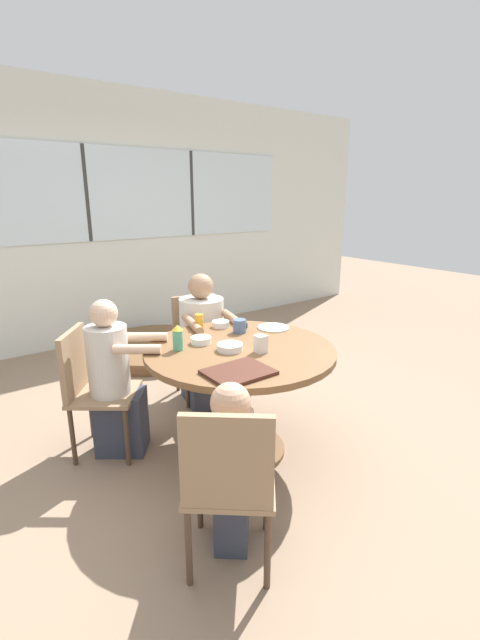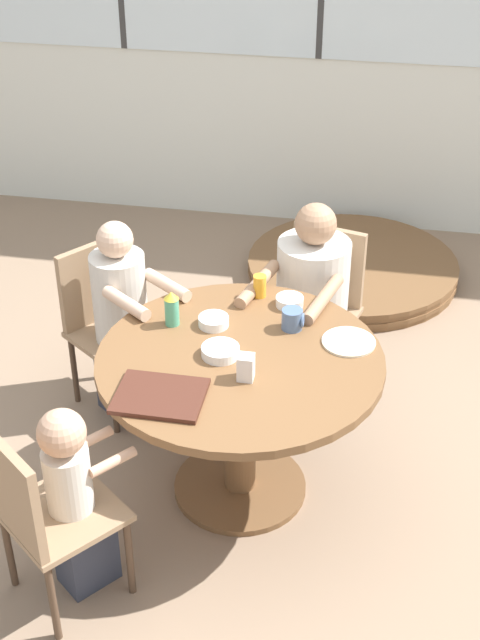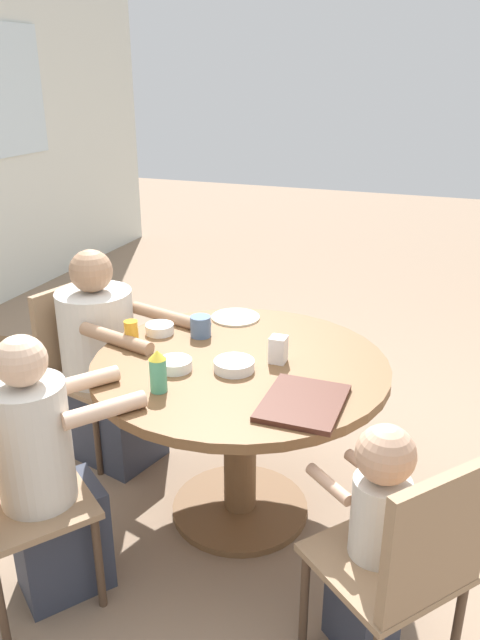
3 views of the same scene
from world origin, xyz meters
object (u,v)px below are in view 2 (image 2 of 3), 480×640
object	(u,v)px
bowl_white_shallow	(220,351)
coffee_mug	(293,319)
chair_for_man_blue_shirt	(321,296)
milk_carton_small	(246,367)
folded_table_stack	(352,268)
person_toddler	(76,501)
person_woman_green_shirt	(126,330)
chair_for_woman_green_shirt	(106,313)
juice_glass	(259,286)
bowl_cereal	(214,321)
chair_for_toddler	(38,508)
bowl_fruit	(290,301)
sippy_cup	(172,308)
person_man_blue_shirt	(308,317)

from	to	relation	value
bowl_white_shallow	coffee_mug	bearing A→B (deg)	44.20
coffee_mug	bowl_white_shallow	distance (m)	0.37
chair_for_man_blue_shirt	bowl_white_shallow	world-z (taller)	chair_for_man_blue_shirt
milk_carton_small	folded_table_stack	world-z (taller)	milk_carton_small
person_toddler	coffee_mug	bearing A→B (deg)	90.82
bowl_white_shallow	chair_for_man_blue_shirt	bearing A→B (deg)	70.96
person_woman_green_shirt	bowl_white_shallow	xyz separation A→B (m)	(0.57, -0.49, 0.28)
chair_for_woman_green_shirt	folded_table_stack	bearing A→B (deg)	178.71
juice_glass	bowl_cereal	xyz separation A→B (m)	(-0.15, -0.28, -0.03)
chair_for_toddler	bowl_fruit	distance (m)	1.44
person_toddler	coffee_mug	world-z (taller)	person_toddler
chair_for_woman_green_shirt	bowl_cereal	xyz separation A→B (m)	(0.63, -0.37, 0.26)
person_woman_green_shirt	milk_carton_small	xyz separation A→B (m)	(0.70, -0.63, 0.31)
person_woman_green_shirt	sippy_cup	distance (m)	0.55
milk_carton_small	person_toddler	bearing A→B (deg)	-139.09
person_man_blue_shirt	milk_carton_small	size ratio (longest dim) A/B	9.78
chair_for_man_blue_shirt	sippy_cup	bearing A→B (deg)	66.89
folded_table_stack	person_man_blue_shirt	bearing A→B (deg)	-96.67
coffee_mug	bowl_cereal	distance (m)	0.34
chair_for_woman_green_shirt	sippy_cup	world-z (taller)	sippy_cup
chair_for_man_blue_shirt	coffee_mug	xyz separation A→B (m)	(-0.06, -0.69, 0.28)
person_toddler	milk_carton_small	bearing A→B (deg)	80.05
folded_table_stack	bowl_white_shallow	bearing A→B (deg)	-101.90
milk_carton_small	bowl_fruit	size ratio (longest dim) A/B	0.87
person_man_blue_shirt	sippy_cup	xyz separation A→B (m)	(-0.54, -0.58, 0.35)
chair_for_toddler	folded_table_stack	bearing A→B (deg)	110.10
coffee_mug	folded_table_stack	size ratio (longest dim) A/B	0.07
coffee_mug	bowl_fruit	bearing A→B (deg)	101.57
chair_for_man_blue_shirt	chair_for_toddler	distance (m)	1.90
chair_for_woman_green_shirt	bowl_white_shallow	size ratio (longest dim) A/B	5.31
bowl_white_shallow	folded_table_stack	distance (m)	2.20
chair_for_toddler	coffee_mug	bearing A→B (deg)	90.73
person_man_blue_shirt	sippy_cup	distance (m)	0.87
bowl_white_shallow	bowl_cereal	size ratio (longest dim) A/B	1.20
person_toddler	folded_table_stack	distance (m)	2.84
chair_for_toddler	milk_carton_small	xyz separation A→B (m)	(0.66, 0.61, 0.29)
bowl_cereal	person_man_blue_shirt	bearing A→B (deg)	57.49
person_woman_green_shirt	juice_glass	world-z (taller)	person_woman_green_shirt
chair_for_woman_green_shirt	coffee_mug	xyz separation A→B (m)	(0.97, -0.33, 0.28)
folded_table_stack	chair_for_man_blue_shirt	bearing A→B (deg)	-95.43
coffee_mug	juice_glass	xyz separation A→B (m)	(-0.19, 0.24, 0.01)
coffee_mug	juice_glass	distance (m)	0.31
chair_for_woman_green_shirt	milk_carton_small	distance (m)	1.14
chair_for_man_blue_shirt	person_toddler	distance (m)	1.75
juice_glass	sippy_cup	bearing A→B (deg)	-137.67
sippy_cup	juice_glass	distance (m)	0.45
bowl_white_shallow	folded_table_stack	xyz separation A→B (m)	(0.43, 2.04, -0.70)
coffee_mug	milk_carton_small	size ratio (longest dim) A/B	0.89
chair_for_man_blue_shirt	juice_glass	distance (m)	0.59
chair_for_man_blue_shirt	sippy_cup	distance (m)	1.00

